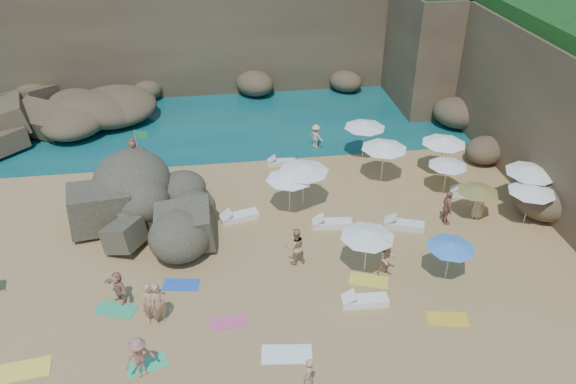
{
  "coord_description": "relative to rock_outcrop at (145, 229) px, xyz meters",
  "views": [
    {
      "loc": [
        -1.27,
        -19.66,
        16.1
      ],
      "look_at": [
        2.0,
        3.0,
        2.0
      ],
      "focal_mm": 35.0,
      "sensor_mm": 36.0,
      "label": 1
    }
  ],
  "objects": [
    {
      "name": "ground",
      "position": [
        5.03,
        -3.77,
        0.0
      ],
      "size": [
        120.0,
        120.0,
        0.0
      ],
      "primitive_type": "plane",
      "color": "tan",
      "rests_on": "ground"
    },
    {
      "name": "seawater",
      "position": [
        5.03,
        26.23,
        0.0
      ],
      "size": [
        120.0,
        120.0,
        0.0
      ],
      "primitive_type": "plane",
      "color": "#0C4751",
      "rests_on": "ground"
    },
    {
      "name": "cliff_back",
      "position": [
        7.03,
        21.23,
        4.0
      ],
      "size": [
        44.0,
        8.0,
        8.0
      ],
      "primitive_type": "cube",
      "color": "brown",
      "rests_on": "ground"
    },
    {
      "name": "cliff_right",
      "position": [
        24.03,
        4.23,
        4.0
      ],
      "size": [
        8.0,
        30.0,
        8.0
      ],
      "primitive_type": "cube",
      "color": "brown",
      "rests_on": "ground"
    },
    {
      "name": "cliff_corner",
      "position": [
        22.03,
        16.23,
        4.0
      ],
      "size": [
        10.0,
        12.0,
        8.0
      ],
      "primitive_type": "cube",
      "color": "brown",
      "rests_on": "ground"
    },
    {
      "name": "rock_promontory",
      "position": [
        -5.97,
        12.23,
        0.0
      ],
      "size": [
        12.0,
        7.0,
        2.0
      ],
      "primitive_type": null,
      "color": "brown",
      "rests_on": "ground"
    },
    {
      "name": "marina_masts",
      "position": [
        -11.47,
        26.23,
        3.0
      ],
      "size": [
        3.1,
        0.1,
        6.0
      ],
      "color": "white",
      "rests_on": "ground"
    },
    {
      "name": "rock_outcrop",
      "position": [
        0.0,
        0.0,
        0.0
      ],
      "size": [
        8.18,
        6.99,
        2.79
      ],
      "primitive_type": null,
      "rotation": [
        0.0,
        0.0,
        -0.28
      ],
      "color": "brown",
      "rests_on": "ground"
    },
    {
      "name": "flag_pole",
      "position": [
        -0.26,
        3.98,
        2.25
      ],
      "size": [
        0.69,
        0.13,
        3.52
      ],
      "color": "silver",
      "rests_on": "ground"
    },
    {
      "name": "parasol_0",
      "position": [
        12.89,
        2.94,
        2.21
      ],
      "size": [
        2.55,
        2.55,
        2.41
      ],
      "color": "silver",
      "rests_on": "ground"
    },
    {
      "name": "parasol_1",
      "position": [
        12.58,
        5.87,
        2.14
      ],
      "size": [
        2.47,
        2.47,
        2.34
      ],
      "color": "silver",
      "rests_on": "ground"
    },
    {
      "name": "parasol_2",
      "position": [
        8.07,
        0.97,
        2.28
      ],
      "size": [
        2.63,
        2.63,
        2.48
      ],
      "color": "silver",
      "rests_on": "ground"
    },
    {
      "name": "parasol_3",
      "position": [
        16.41,
        3.19,
        2.15
      ],
      "size": [
        2.48,
        2.48,
        2.35
      ],
      "color": "silver",
      "rests_on": "ground"
    },
    {
      "name": "parasol_4",
      "position": [
        15.9,
        1.21,
        1.82
      ],
      "size": [
        2.09,
        2.09,
        1.98
      ],
      "color": "silver",
      "rests_on": "ground"
    },
    {
      "name": "parasol_5",
      "position": [
        7.3,
        0.57,
        2.1
      ],
      "size": [
        2.42,
        2.42,
        2.29
      ],
      "color": "silver",
      "rests_on": "ground"
    },
    {
      "name": "parasol_6",
      "position": [
        16.4,
        -1.45,
        1.77
      ],
      "size": [
        2.04,
        2.04,
        1.93
      ],
      "color": "silver",
      "rests_on": "ground"
    },
    {
      "name": "parasol_8",
      "position": [
        18.79,
        -2.17,
        1.98
      ],
      "size": [
        2.28,
        2.28,
        2.15
      ],
      "color": "silver",
      "rests_on": "ground"
    },
    {
      "name": "parasol_9",
      "position": [
        9.9,
        -4.69,
        2.06
      ],
      "size": [
        2.37,
        2.37,
        2.24
      ],
      "color": "silver",
      "rests_on": "ground"
    },
    {
      "name": "parasol_10",
      "position": [
        13.3,
        -5.64,
        1.8
      ],
      "size": [
        2.08,
        2.08,
        1.96
      ],
      "color": "silver",
      "rests_on": "ground"
    },
    {
      "name": "parasol_11",
      "position": [
        19.46,
        -0.78,
        2.24
      ],
      "size": [
        2.58,
        2.58,
        2.44
      ],
      "color": "silver",
      "rests_on": "ground"
    },
    {
      "name": "lounger_0",
      "position": [
        4.68,
        0.2,
        0.15
      ],
      "size": [
        2.03,
        1.12,
        0.3
      ],
      "primitive_type": "cube",
      "rotation": [
        0.0,
        0.0,
        0.26
      ],
      "color": "white",
      "rests_on": "ground"
    },
    {
      "name": "lounger_1",
      "position": [
        7.56,
        5.65,
        0.13
      ],
      "size": [
        1.69,
        0.67,
        0.26
      ],
      "primitive_type": "cube",
      "rotation": [
        0.0,
        0.0,
        -0.07
      ],
      "color": "silver",
      "rests_on": "ground"
    },
    {
      "name": "lounger_2",
      "position": [
        9.2,
        -1.08,
        0.15
      ],
      "size": [
        2.02,
        0.83,
        0.31
      ],
      "primitive_type": "cube",
      "rotation": [
        0.0,
        0.0,
        -0.09
      ],
      "color": "white",
      "rests_on": "ground"
    },
    {
      "name": "lounger_3",
      "position": [
        12.71,
        -1.69,
        0.15
      ],
      "size": [
        2.05,
        1.29,
        0.3
      ],
      "primitive_type": "cube",
      "rotation": [
        0.0,
        0.0,
        -0.36
      ],
      "color": "silver",
      "rests_on": "ground"
    },
    {
      "name": "lounger_4",
      "position": [
        17.05,
        0.7,
        0.14
      ],
      "size": [
        1.92,
        1.23,
        0.28
      ],
      "primitive_type": "cube",
      "rotation": [
        0.0,
        0.0,
        -0.37
      ],
      "color": "silver",
      "rests_on": "ground"
    },
    {
      "name": "lounger_5",
      "position": [
        9.37,
        -6.73,
        0.15
      ],
      "size": [
        1.95,
        0.72,
        0.3
      ],
      "primitive_type": "cube",
      "rotation": [
        0.0,
        0.0,
        -0.04
      ],
      "color": "white",
      "rests_on": "ground"
    },
    {
      "name": "towel_3",
      "position": [
        0.68,
        -8.77,
        0.01
      ],
      "size": [
        1.62,
        1.11,
        0.03
      ],
      "primitive_type": "cube",
      "rotation": [
        0.0,
        0.0,
        0.28
      ],
      "color": "#36BD74",
      "rests_on": "ground"
    },
    {
      "name": "towel_4",
      "position": [
        -3.75,
        -8.36,
        0.02
      ],
      "size": [
        2.01,
        1.17,
        0.03
      ],
      "primitive_type": "cube",
      "rotation": [
        0.0,
        0.0,
        0.12
      ],
      "color": "yellow",
      "rests_on": "ground"
    },
    {
      "name": "towel_8",
      "position": [
        1.83,
        -4.47,
        0.01
      ],
      "size": [
        1.67,
        1.04,
        0.03
      ],
      "primitive_type": "cube",
      "rotation": [
        0.0,
        0.0,
        -0.18
      ],
      "color": "blue",
      "rests_on": "ground"
    },
    {
      "name": "towel_9",
      "position": [
        3.74,
        -7.01,
        0.01
      ],
      "size": [
        1.54,
        0.87,
        0.03
      ],
      "primitive_type": "cube",
      "rotation": [
        0.0,
        0.0,
        0.09
      ],
      "color": "#D25175",
      "rests_on": "ground"
    },
    {
      "name": "towel_10",
      "position": [
        12.43,
        -8.09,
        0.01
      ],
      "size": [
        1.75,
        1.12,
        0.03
      ],
      "primitive_type": "cube",
      "rotation": [
        0.0,
        0.0,
        -0.2
      ],
      "color": "yellow",
      "rests_on": "ground"
    },
    {
      "name": "towel_11",
      "position": [
        -0.78,
        -5.64,
        0.01
      ],
      "size": [
        1.8,
        1.29,
        0.03
      ],
      "primitive_type": "cube",
      "rotation": [
        0.0,
        0.0,
        -0.33
      ],
      "color": "#30A86D",
      "rests_on": "ground"
    },
    {
      "name": "towel_12",
      "position": [
        9.92,
        -5.36,
        0.01
      ],
      "size": [
        1.85,
        1.36,
        0.03
      ],
      "primitive_type": "cube",
      "rotation": [
        0.0,
        0.0,
        -0.35
      ],
      "color": "yellow",
      "rests_on": "ground"
    },
    {
      "name": "towel_13",
      "position": [
        5.8,
        -8.97,
        0.02
      ],
      "size": [
        1.98,
        1.17,
        0.03
      ],
      "primitive_type": "cube",
      "rotation": [
        0.0,
        0.0,
        -0.13
      ],
      "color": "white",
      "rests_on": "ground"
    },
    {
      "name": "person_stand_0",
      "position": [
        1.1,
        -6.61,
        0.97
      ],
      "size": [
        0.84,
        0.82,
        1.95
      ],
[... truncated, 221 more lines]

